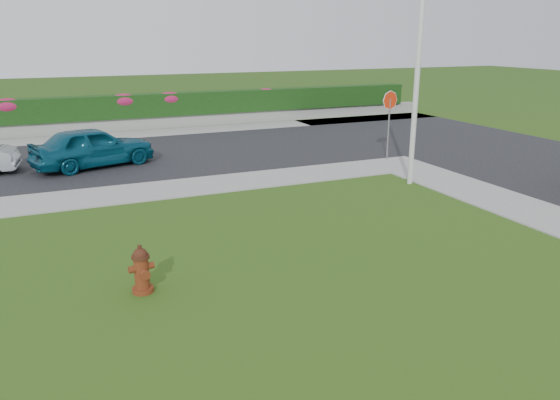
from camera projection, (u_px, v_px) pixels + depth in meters
name	position (u px, v px, depth m)	size (l,w,h in m)	color
ground	(365.00, 318.00, 8.92)	(120.00, 120.00, 0.00)	black
street_far	(33.00, 166.00, 19.31)	(26.00, 8.00, 0.04)	black
curb_corner	(398.00, 164.00, 19.49)	(2.00, 2.00, 0.04)	gray
sidewalk_beyond	(127.00, 135.00, 25.23)	(34.00, 2.00, 0.04)	gray
retaining_wall	(122.00, 124.00, 26.46)	(34.00, 0.40, 0.60)	gray
hedge	(120.00, 107.00, 26.31)	(32.00, 0.90, 1.10)	black
fire_hydrant	(142.00, 270.00, 9.70)	(0.47, 0.44, 0.90)	#4E140C
sedan_teal	(93.00, 147.00, 18.87)	(1.66, 4.12, 1.41)	#0D4C63
utility_pole	(417.00, 84.00, 16.16)	(0.16, 0.16, 6.13)	silver
stop_sign	(390.00, 109.00, 19.72)	(0.69, 0.14, 2.55)	slate
flower_clump_c	(7.00, 106.00, 24.28)	(1.36, 0.87, 0.68)	#C1215C
flower_clump_d	(124.00, 101.00, 26.21)	(1.33, 0.86, 0.67)	#C1215C
flower_clump_e	(170.00, 98.00, 27.05)	(1.29, 0.83, 0.64)	#C1215C
flower_clump_f	(266.00, 93.00, 29.00)	(1.06, 0.68, 0.53)	#C1215C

